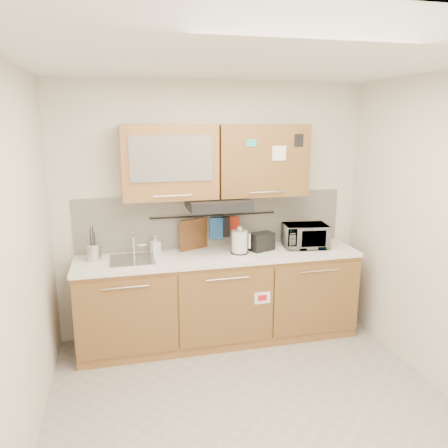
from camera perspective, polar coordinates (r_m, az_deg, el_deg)
floor at (r=3.74m, az=3.93°, el=-23.09°), size 3.20×3.20×0.00m
ceiling at (r=3.03m, az=4.76°, el=20.56°), size 3.20×3.20×0.00m
wall_back at (r=4.55m, az=-1.46°, el=1.74°), size 3.20×0.00×3.20m
wall_left at (r=3.08m, az=-25.54°, el=-5.37°), size 0.00×3.00×3.00m
wall_right at (r=3.93m, az=27.15°, el=-1.66°), size 0.00×3.00×3.00m
base_cabinet at (r=4.53m, az=-0.56°, el=-10.18°), size 2.80×0.64×0.88m
countertop at (r=4.36m, az=-0.57°, el=-4.22°), size 2.82×0.62×0.04m
backsplash at (r=4.56m, az=-1.42°, el=0.48°), size 2.80×0.02×0.56m
upper_cabinets at (r=4.30m, az=-1.06°, el=8.21°), size 1.82×0.37×0.70m
range_hood at (r=4.29m, az=-0.77°, el=2.65°), size 0.60×0.46×0.10m
sink at (r=4.27m, az=-11.84°, el=-4.56°), size 0.42×0.40×0.26m
utensil_rail at (r=4.51m, az=-1.32°, el=1.12°), size 1.30×0.02×0.02m
utensil_crock at (r=4.32m, az=-16.63°, el=-3.52°), size 0.14×0.14×0.33m
kettle at (r=4.36m, az=2.06°, el=-2.43°), size 0.20×0.19×0.28m
toaster at (r=4.48m, az=4.95°, el=-2.28°), size 0.28×0.22×0.18m
microwave at (r=4.63m, az=10.56°, el=-1.54°), size 0.47×0.35×0.25m
soap_bottle at (r=4.41m, az=-8.99°, el=-2.65°), size 0.11×0.11×0.19m
cutting_board at (r=4.52m, az=-3.68°, el=-2.23°), size 0.36×0.18×0.47m
oven_mitt at (r=4.53m, az=-1.04°, el=-0.57°), size 0.14×0.04×0.23m
dark_pouch at (r=4.54m, az=-0.11°, el=-0.41°), size 0.14×0.05×0.21m
pot_holder at (r=4.56m, az=1.23°, el=-0.03°), size 0.13×0.07×0.16m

